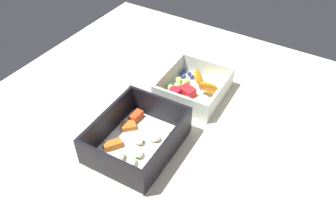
{
  "coord_description": "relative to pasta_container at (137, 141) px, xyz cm",
  "views": [
    {
      "loc": [
        -46.7,
        -28.97,
        53.12
      ],
      "look_at": [
        -0.73,
        -1.12,
        4.0
      ],
      "focal_mm": 37.43,
      "sensor_mm": 36.0,
      "label": 1
    }
  ],
  "objects": [
    {
      "name": "fruit_bowl",
      "position": [
        19.9,
        -1.52,
        -0.33
      ],
      "size": [
        15.46,
        14.0,
        5.45
      ],
      "rotation": [
        0.0,
        0.0,
        0.04
      ],
      "color": "silver",
      "rests_on": "table_surface"
    },
    {
      "name": "paper_cup_liner",
      "position": [
        31.35,
        5.76,
        -1.12
      ],
      "size": [
        4.12,
        4.12,
        2.02
      ],
      "primitive_type": "cylinder",
      "color": "white",
      "rests_on": "table_surface"
    },
    {
      "name": "table_surface",
      "position": [
        10.84,
        0.35,
        -3.14
      ],
      "size": [
        80.0,
        80.0,
        2.0
      ],
      "primitive_type": "cube",
      "color": "beige",
      "rests_on": "ground"
    },
    {
      "name": "pasta_container",
      "position": [
        0.0,
        0.0,
        0.0
      ],
      "size": [
        18.29,
        14.86,
        6.65
      ],
      "rotation": [
        0.0,
        0.0,
        0.03
      ],
      "color": "white",
      "rests_on": "table_surface"
    }
  ]
}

